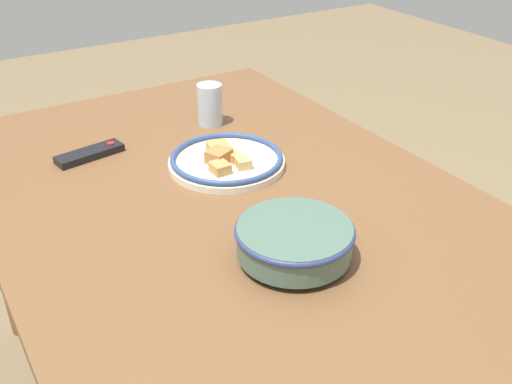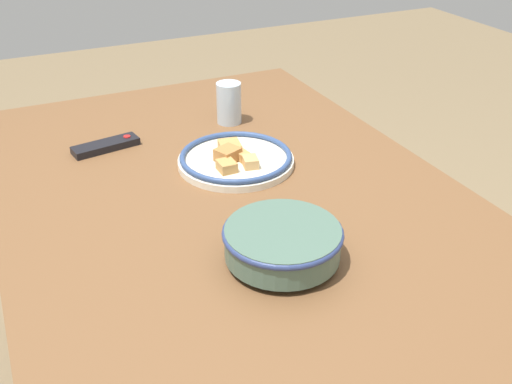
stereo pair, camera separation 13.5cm
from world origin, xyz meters
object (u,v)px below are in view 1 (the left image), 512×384
(tv_remote, at_px, (90,154))
(noodle_bowl, at_px, (294,240))
(drinking_glass, at_px, (210,105))
(food_plate, at_px, (226,160))

(tv_remote, bearing_deg, noodle_bowl, 7.96)
(noodle_bowl, relative_size, drinking_glass, 1.95)
(noodle_bowl, distance_m, food_plate, 0.43)
(food_plate, xyz_separation_m, tv_remote, (0.24, 0.28, -0.01))
(noodle_bowl, bearing_deg, food_plate, -10.75)
(noodle_bowl, relative_size, tv_remote, 1.27)
(noodle_bowl, xyz_separation_m, tv_remote, (0.66, 0.20, -0.04))
(food_plate, distance_m, drinking_glass, 0.28)
(tv_remote, distance_m, drinking_glass, 0.38)
(drinking_glass, bearing_deg, food_plate, 160.63)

